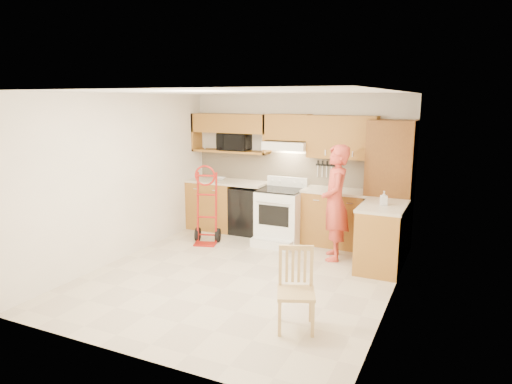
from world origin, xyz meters
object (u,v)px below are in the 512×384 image
Objects in this scene: microwave at (234,142)px; hand_truck at (206,209)px; person at (335,203)px; range at (279,212)px; dining_chair at (296,290)px.

hand_truck is (-0.02, -1.02, -1.04)m from microwave.
microwave is at bearing -129.57° from person.
person is 2.19m from hand_truck.
microwave reaches higher than range.
person is 1.45× the size of hand_truck.
microwave is 4.14m from dining_chair.
microwave is 0.33× the size of person.
person reaches higher than dining_chair.
dining_chair is (1.29, -2.71, -0.11)m from range.
microwave reaches higher than hand_truck.
person reaches higher than range.
range is (1.09, -0.46, -1.11)m from microwave.
range reaches higher than dining_chair.
microwave is 0.66× the size of dining_chair.
microwave is 1.46m from hand_truck.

